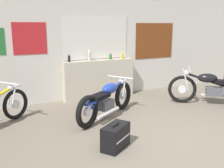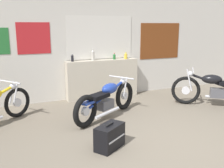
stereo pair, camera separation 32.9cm
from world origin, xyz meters
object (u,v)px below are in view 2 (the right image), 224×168
(bottle_left_center, at_px, (93,55))
(motorcycle_blue, at_px, (107,100))
(motorcycle_black, at_px, (216,89))
(hard_case_black, at_px, (110,137))
(bottle_right_center, at_px, (126,56))
(bottle_leftmost, at_px, (72,58))
(bottle_center, at_px, (114,57))

(bottle_left_center, bearing_deg, motorcycle_blue, -98.45)
(motorcycle_blue, relative_size, motorcycle_black, 1.05)
(motorcycle_black, distance_m, hard_case_black, 3.33)
(bottle_right_center, distance_m, hard_case_black, 3.32)
(motorcycle_blue, distance_m, hard_case_black, 1.43)
(hard_case_black, bearing_deg, bottle_leftmost, 86.40)
(bottle_left_center, height_order, bottle_right_center, bottle_left_center)
(bottle_right_center, bearing_deg, motorcycle_blue, -128.25)
(bottle_right_center, relative_size, motorcycle_black, 0.11)
(bottle_center, xyz_separation_m, hard_case_black, (-1.30, -2.79, -0.89))
(hard_case_black, bearing_deg, bottle_center, 64.99)
(bottle_left_center, bearing_deg, bottle_right_center, -2.59)
(bottle_right_center, xyz_separation_m, motorcycle_blue, (-1.13, -1.43, -0.70))
(bottle_left_center, height_order, bottle_center, bottle_left_center)
(bottle_left_center, bearing_deg, bottle_center, -1.25)
(bottle_center, bearing_deg, bottle_leftmost, 178.61)
(motorcycle_black, bearing_deg, bottle_leftmost, 149.11)
(bottle_left_center, bearing_deg, bottle_leftmost, 178.45)
(bottle_leftmost, height_order, bottle_right_center, bottle_leftmost)
(bottle_center, distance_m, motorcycle_black, 2.63)
(bottle_right_center, height_order, hard_case_black, bottle_right_center)
(motorcycle_blue, bearing_deg, bottle_center, 61.08)
(bottle_leftmost, height_order, motorcycle_black, bottle_leftmost)
(motorcycle_blue, xyz_separation_m, motorcycle_black, (2.66, -0.29, 0.04))
(bottle_leftmost, bearing_deg, motorcycle_black, -30.89)
(bottle_leftmost, bearing_deg, bottle_center, -1.39)
(bottle_leftmost, xyz_separation_m, hard_case_black, (-0.18, -2.81, -0.91))
(bottle_center, bearing_deg, bottle_left_center, 178.75)
(motorcycle_black, bearing_deg, hard_case_black, -161.85)
(bottle_leftmost, distance_m, bottle_right_center, 1.45)
(bottle_center, xyz_separation_m, motorcycle_black, (1.85, -1.75, -0.66))
(bottle_leftmost, height_order, hard_case_black, bottle_leftmost)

